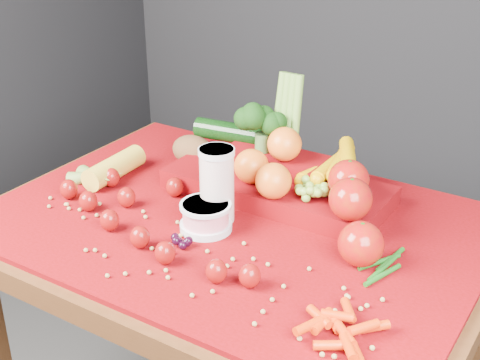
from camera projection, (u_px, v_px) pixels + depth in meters
The scene contains 12 objects.
table at pixel (235, 261), 1.51m from camera, with size 1.10×0.80×0.75m.
red_cloth at pixel (235, 222), 1.46m from camera, with size 1.05×0.75×0.01m, color maroon.
milk_glass at pixel (217, 182), 1.42m from camera, with size 0.08×0.08×0.17m.
yogurt_bowl at pixel (206, 216), 1.41m from camera, with size 0.11×0.11×0.06m.
strawberry_scatter at pixel (141, 217), 1.42m from camera, with size 0.58×0.28×0.05m.
dark_grape_cluster at pixel (179, 239), 1.36m from camera, with size 0.06×0.05×0.03m, color black, non-canonical shape.
soybean_scatter at pixel (180, 260), 1.31m from camera, with size 0.84×0.24×0.01m, color #AD914A, non-canonical shape.
corn_ear at pixel (102, 174), 1.62m from camera, with size 0.19×0.23×0.06m.
potato at pixel (193, 150), 1.71m from camera, with size 0.11×0.08×0.08m, color brown.
baby_carrot_pile at pixel (344, 327), 1.10m from camera, with size 0.17×0.17×0.03m, color red, non-canonical shape.
green_bean_pile at pixel (385, 267), 1.28m from camera, with size 0.14×0.12×0.01m, color #155413, non-canonical shape.
produce_mound at pixel (290, 175), 1.52m from camera, with size 0.61×0.37×0.27m.
Camera 1 is at (0.69, -1.08, 1.47)m, focal length 50.00 mm.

